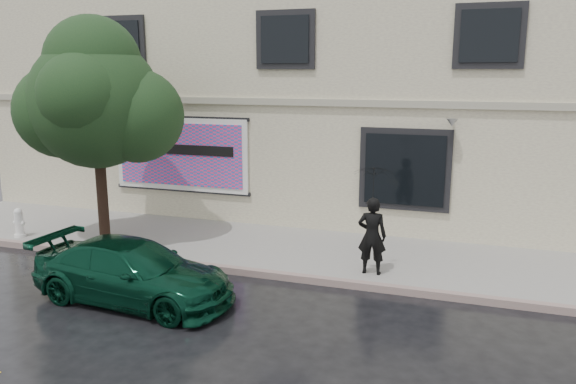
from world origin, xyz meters
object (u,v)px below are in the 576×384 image
(street_tree, at_px, (96,103))
(fire_hydrant, at_px, (19,223))
(pedestrian, at_px, (372,236))
(car, at_px, (133,272))

(street_tree, distance_m, fire_hydrant, 3.95)
(pedestrian, distance_m, fire_hydrant, 9.23)
(pedestrian, bearing_deg, car, 29.63)
(street_tree, bearing_deg, car, -45.79)
(car, xyz_separation_m, pedestrian, (4.19, 2.58, 0.39))
(pedestrian, distance_m, street_tree, 7.31)
(car, height_order, street_tree, street_tree)
(car, height_order, fire_hydrant, car)
(street_tree, bearing_deg, pedestrian, -0.99)
(car, xyz_separation_m, street_tree, (-2.63, 2.70, 3.04))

